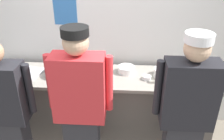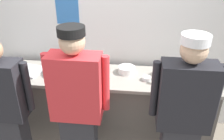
{
  "view_description": "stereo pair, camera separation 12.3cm",
  "coord_description": "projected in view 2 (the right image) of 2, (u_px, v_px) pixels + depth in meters",
  "views": [
    {
      "loc": [
        0.31,
        -2.21,
        2.34
      ],
      "look_at": [
        0.15,
        0.34,
        1.01
      ],
      "focal_mm": 38.11,
      "sensor_mm": 36.0,
      "label": 1
    },
    {
      "loc": [
        0.43,
        -2.2,
        2.34
      ],
      "look_at": [
        0.15,
        0.34,
        1.01
      ],
      "focal_mm": 38.11,
      "sensor_mm": 36.0,
      "label": 2
    }
  ],
  "objects": [
    {
      "name": "sheet_tray",
      "position": [
        23.0,
        70.0,
        3.05
      ],
      "size": [
        0.58,
        0.43,
        0.02
      ],
      "primitive_type": "cube",
      "rotation": [
        0.0,
        0.0,
        -0.23
      ],
      "color": "#B7BABF",
      "rests_on": "prep_counter"
    },
    {
      "name": "chef_center",
      "position": [
        77.0,
        107.0,
        2.33
      ],
      "size": [
        0.63,
        0.24,
        1.76
      ],
      "color": "#2D2D33",
      "rests_on": "ground"
    },
    {
      "name": "squeeze_bottle_primary",
      "position": [
        161.0,
        77.0,
        2.71
      ],
      "size": [
        0.05,
        0.05,
        0.19
      ],
      "color": "#E5E066",
      "rests_on": "prep_counter"
    },
    {
      "name": "mixing_bowl_steel",
      "position": [
        63.0,
        68.0,
        2.96
      ],
      "size": [
        0.36,
        0.36,
        0.13
      ],
      "primitive_type": "cylinder",
      "color": "#B7BABF",
      "rests_on": "prep_counter"
    },
    {
      "name": "plate_stack_front",
      "position": [
        164.0,
        74.0,
        2.88
      ],
      "size": [
        0.24,
        0.24,
        0.1
      ],
      "color": "white",
      "rests_on": "prep_counter"
    },
    {
      "name": "deli_cup",
      "position": [
        84.0,
        76.0,
        2.84
      ],
      "size": [
        0.09,
        0.09,
        0.09
      ],
      "primitive_type": "cylinder",
      "color": "white",
      "rests_on": "prep_counter"
    },
    {
      "name": "chef_near_left",
      "position": [
        6.0,
        110.0,
        2.44
      ],
      "size": [
        0.6,
        0.24,
        1.62
      ],
      "color": "#2D2D33",
      "rests_on": "ground"
    },
    {
      "name": "chef_far_right",
      "position": [
        183.0,
        117.0,
        2.22
      ],
      "size": [
        0.62,
        0.24,
        1.74
      ],
      "color": "#2D2D33",
      "rests_on": "ground"
    },
    {
      "name": "ramekin_orange_sauce",
      "position": [
        147.0,
        78.0,
        2.82
      ],
      "size": [
        0.1,
        0.1,
        0.04
      ],
      "color": "white",
      "rests_on": "prep_counter"
    },
    {
      "name": "ramekin_yellow_sauce",
      "position": [
        89.0,
        69.0,
        3.02
      ],
      "size": [
        0.1,
        0.1,
        0.05
      ],
      "color": "white",
      "rests_on": "prep_counter"
    },
    {
      "name": "wall_back",
      "position": [
        105.0,
        25.0,
        3.11
      ],
      "size": [
        4.45,
        0.11,
        2.86
      ],
      "color": "white",
      "rests_on": "ground"
    },
    {
      "name": "plate_stack_rear",
      "position": [
        127.0,
        70.0,
        2.98
      ],
      "size": [
        0.21,
        0.21,
        0.08
      ],
      "color": "white",
      "rests_on": "prep_counter"
    },
    {
      "name": "prep_counter",
      "position": [
        101.0,
        106.0,
        3.15
      ],
      "size": [
        2.84,
        0.64,
        0.93
      ],
      "color": "#56514C",
      "rests_on": "ground"
    }
  ]
}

